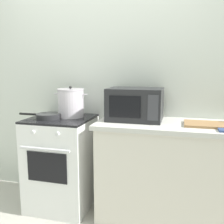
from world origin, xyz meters
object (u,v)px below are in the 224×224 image
object	(u,v)px
frying_pan	(48,116)
cutting_board	(206,124)
stock_pot	(71,103)
stove	(62,162)
microwave	(135,104)

from	to	relation	value
frying_pan	cutting_board	bearing A→B (deg)	3.03
frying_pan	cutting_board	distance (m)	1.46
frying_pan	stock_pot	bearing A→B (deg)	38.69
stove	frying_pan	bearing A→B (deg)	-142.43
stock_pot	cutting_board	bearing A→B (deg)	-3.08
microwave	cutting_board	world-z (taller)	microwave
cutting_board	stock_pot	bearing A→B (deg)	176.92
cutting_board	microwave	bearing A→B (deg)	172.90
stock_pot	cutting_board	world-z (taller)	stock_pot
stove	stock_pot	world-z (taller)	stock_pot
frying_pan	microwave	size ratio (longest dim) A/B	0.86
frying_pan	cutting_board	size ratio (longest dim) A/B	1.19
stove	cutting_board	size ratio (longest dim) A/B	2.56
stove	microwave	world-z (taller)	microwave
stove	frying_pan	distance (m)	0.50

